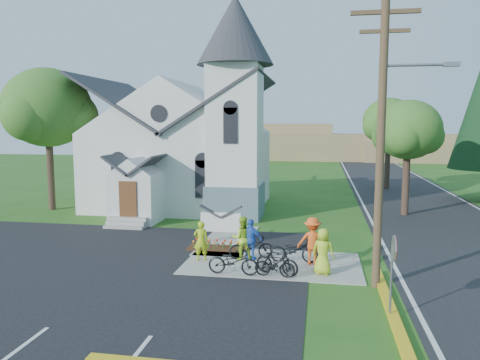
% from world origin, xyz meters
% --- Properties ---
extents(ground, '(120.00, 120.00, 0.00)m').
position_xyz_m(ground, '(0.00, 0.00, 0.00)').
color(ground, '#265618').
rests_on(ground, ground).
extents(parking_lot, '(20.00, 16.00, 0.02)m').
position_xyz_m(parking_lot, '(-7.00, -2.00, 0.01)').
color(parking_lot, black).
rests_on(parking_lot, ground).
extents(road, '(8.00, 90.00, 0.02)m').
position_xyz_m(road, '(10.00, 15.00, 0.01)').
color(road, black).
rests_on(road, ground).
extents(sidewalk, '(7.00, 4.00, 0.05)m').
position_xyz_m(sidewalk, '(1.50, 0.50, 0.03)').
color(sidewalk, '#9D9A8E').
rests_on(sidewalk, ground).
extents(church, '(12.35, 12.00, 13.00)m').
position_xyz_m(church, '(-5.48, 12.48, 5.25)').
color(church, white).
rests_on(church, ground).
extents(church_sign, '(2.20, 0.40, 1.70)m').
position_xyz_m(church_sign, '(-1.20, 3.20, 1.03)').
color(church_sign, '#9D9A8E').
rests_on(church_sign, ground).
extents(flower_bed, '(2.60, 1.10, 0.07)m').
position_xyz_m(flower_bed, '(-1.20, 2.30, 0.04)').
color(flower_bed, '#341C0E').
rests_on(flower_bed, ground).
extents(utility_pole, '(3.45, 0.28, 10.00)m').
position_xyz_m(utility_pole, '(5.36, -1.50, 5.40)').
color(utility_pole, '#4E3927').
rests_on(utility_pole, ground).
extents(stop_sign, '(0.11, 0.76, 2.48)m').
position_xyz_m(stop_sign, '(5.43, -4.20, 1.78)').
color(stop_sign, gray).
rests_on(stop_sign, ground).
extents(tree_lot_corner, '(5.60, 5.60, 9.15)m').
position_xyz_m(tree_lot_corner, '(-14.00, 10.00, 6.60)').
color(tree_lot_corner, '#36251D').
rests_on(tree_lot_corner, ground).
extents(tree_road_near, '(4.00, 4.00, 7.05)m').
position_xyz_m(tree_road_near, '(8.50, 12.00, 5.21)').
color(tree_road_near, '#36251D').
rests_on(tree_road_near, ground).
extents(tree_road_mid, '(4.40, 4.40, 7.80)m').
position_xyz_m(tree_road_mid, '(9.00, 24.00, 5.78)').
color(tree_road_mid, '#36251D').
rests_on(tree_road_mid, ground).
extents(distant_hills, '(61.00, 10.00, 5.60)m').
position_xyz_m(distant_hills, '(3.36, 56.33, 2.17)').
color(distant_hills, olive).
rests_on(distant_hills, ground).
extents(cyclist_0, '(0.67, 0.51, 1.64)m').
position_xyz_m(cyclist_0, '(-1.41, 0.35, 0.87)').
color(cyclist_0, '#ACC517').
rests_on(cyclist_0, sidewalk).
extents(bike_0, '(1.97, 1.25, 0.98)m').
position_xyz_m(bike_0, '(0.57, 0.96, 0.54)').
color(bike_0, black).
rests_on(bike_0, sidewalk).
extents(cyclist_1, '(1.02, 0.90, 1.78)m').
position_xyz_m(cyclist_1, '(0.21, 0.84, 0.94)').
color(cyclist_1, '#A4D327').
rests_on(cyclist_1, sidewalk).
extents(bike_1, '(1.76, 1.01, 1.02)m').
position_xyz_m(bike_1, '(1.82, -0.94, 0.56)').
color(bike_1, black).
rests_on(bike_1, sidewalk).
extents(cyclist_2, '(1.07, 0.66, 1.70)m').
position_xyz_m(cyclist_2, '(0.59, 0.76, 0.90)').
color(cyclist_2, blue).
rests_on(cyclist_2, sidewalk).
extents(bike_2, '(1.92, 0.73, 0.99)m').
position_xyz_m(bike_2, '(0.22, -1.20, 0.55)').
color(bike_2, black).
rests_on(bike_2, sidewalk).
extents(cyclist_3, '(1.25, 0.75, 1.89)m').
position_xyz_m(cyclist_3, '(3.08, 0.61, 0.99)').
color(cyclist_3, '#F0591A').
rests_on(cyclist_3, sidewalk).
extents(bike_3, '(1.52, 0.55, 0.90)m').
position_xyz_m(bike_3, '(1.76, -1.20, 0.50)').
color(bike_3, black).
rests_on(bike_3, sidewalk).
extents(cyclist_4, '(0.98, 0.79, 1.73)m').
position_xyz_m(cyclist_4, '(3.49, -0.58, 0.92)').
color(cyclist_4, '#ADCD26').
rests_on(cyclist_4, sidewalk).
extents(bike_4, '(1.97, 0.80, 1.01)m').
position_xyz_m(bike_4, '(2.35, 0.72, 0.56)').
color(bike_4, black).
rests_on(bike_4, sidewalk).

